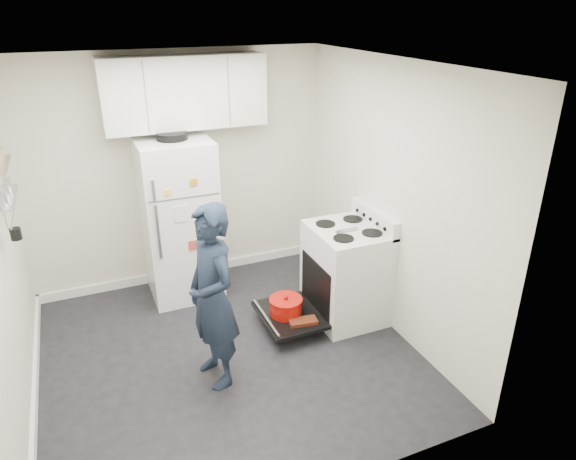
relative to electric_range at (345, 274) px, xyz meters
name	(u,v)px	position (x,y,z in m)	size (l,w,h in m)	color
room	(217,231)	(-1.29, -0.12, 0.74)	(3.21, 3.21, 2.51)	black
electric_range	(345,274)	(0.00, 0.00, 0.00)	(0.66, 0.76, 1.10)	silver
open_oven_door	(288,310)	(-0.61, 0.01, -0.27)	(0.55, 0.71, 0.24)	black
refrigerator	(180,219)	(-1.36, 1.10, 0.38)	(0.72, 0.74, 1.76)	white
upper_cabinets	(185,92)	(-1.16, 1.28, 1.63)	(1.60, 0.33, 0.70)	silver
wall_shelf_rack	(3,183)	(-2.78, 0.34, 1.21)	(0.14, 0.60, 0.61)	#B2B2B7
person	(212,297)	(-1.43, -0.42, 0.31)	(0.57, 0.37, 1.56)	#172133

